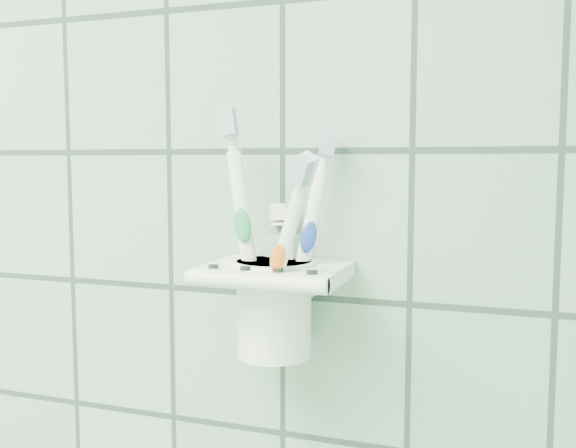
{
  "coord_description": "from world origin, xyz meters",
  "views": [
    {
      "loc": [
        0.84,
        0.61,
        1.38
      ],
      "look_at": [
        0.66,
        1.1,
        1.33
      ],
      "focal_mm": 40.0,
      "sensor_mm": 36.0,
      "label": 1
    }
  ],
  "objects_px": {
    "toothbrush_pink": "(260,227)",
    "toothpaste_tube": "(280,264)",
    "toothbrush_blue": "(285,238)",
    "toothbrush_orange": "(256,235)",
    "cup": "(274,304)",
    "holder_bracket": "(276,274)"
  },
  "relations": [
    {
      "from": "toothbrush_pink",
      "to": "toothpaste_tube",
      "type": "xyz_separation_m",
      "value": [
        0.01,
        0.02,
        -0.04
      ]
    },
    {
      "from": "toothbrush_blue",
      "to": "toothpaste_tube",
      "type": "distance_m",
      "value": 0.03
    },
    {
      "from": "toothbrush_blue",
      "to": "holder_bracket",
      "type": "bearing_deg",
      "value": 145.08
    },
    {
      "from": "holder_bracket",
      "to": "toothbrush_blue",
      "type": "height_order",
      "value": "toothbrush_blue"
    },
    {
      "from": "cup",
      "to": "toothbrush_pink",
      "type": "bearing_deg",
      "value": -132.31
    },
    {
      "from": "toothpaste_tube",
      "to": "toothbrush_blue",
      "type": "bearing_deg",
      "value": -38.26
    },
    {
      "from": "toothbrush_pink",
      "to": "toothbrush_blue",
      "type": "relative_size",
      "value": 1.09
    },
    {
      "from": "toothbrush_pink",
      "to": "toothbrush_blue",
      "type": "xyz_separation_m",
      "value": [
        0.02,
        0.0,
        -0.01
      ]
    },
    {
      "from": "toothbrush_blue",
      "to": "toothpaste_tube",
      "type": "height_order",
      "value": "toothbrush_blue"
    },
    {
      "from": "toothbrush_pink",
      "to": "toothbrush_orange",
      "type": "bearing_deg",
      "value": 119.73
    },
    {
      "from": "toothbrush_blue",
      "to": "toothbrush_orange",
      "type": "distance_m",
      "value": 0.03
    },
    {
      "from": "toothbrush_pink",
      "to": "toothbrush_orange",
      "type": "distance_m",
      "value": 0.02
    },
    {
      "from": "cup",
      "to": "toothbrush_orange",
      "type": "relative_size",
      "value": 0.45
    },
    {
      "from": "cup",
      "to": "toothbrush_pink",
      "type": "height_order",
      "value": "toothbrush_pink"
    },
    {
      "from": "toothbrush_pink",
      "to": "cup",
      "type": "bearing_deg",
      "value": 38.89
    },
    {
      "from": "toothbrush_pink",
      "to": "holder_bracket",
      "type": "bearing_deg",
      "value": 17.42
    },
    {
      "from": "holder_bracket",
      "to": "cup",
      "type": "distance_m",
      "value": 0.03
    },
    {
      "from": "toothbrush_pink",
      "to": "toothpaste_tube",
      "type": "bearing_deg",
      "value": 44.43
    },
    {
      "from": "toothbrush_blue",
      "to": "toothbrush_orange",
      "type": "xyz_separation_m",
      "value": [
        -0.03,
        0.01,
        0.0
      ]
    },
    {
      "from": "toothbrush_orange",
      "to": "toothpaste_tube",
      "type": "bearing_deg",
      "value": 33.57
    },
    {
      "from": "holder_bracket",
      "to": "toothbrush_orange",
      "type": "distance_m",
      "value": 0.04
    },
    {
      "from": "holder_bracket",
      "to": "toothpaste_tube",
      "type": "distance_m",
      "value": 0.01
    }
  ]
}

